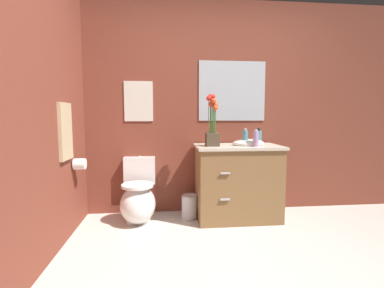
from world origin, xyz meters
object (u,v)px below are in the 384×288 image
(wall_mirror, at_px, (232,91))
(toilet_paper_roll, at_px, (80,164))
(flower_vase, at_px, (212,126))
(trash_bin, at_px, (190,207))
(hanging_towel, at_px, (65,131))
(soap_bottle, at_px, (256,139))
(hand_wash_bottle, at_px, (245,138))
(wall_poster, at_px, (139,101))
(vanity_cabinet, at_px, (237,181))
(lotion_bottle, at_px, (258,137))
(toilet, at_px, (138,199))

(wall_mirror, bearing_deg, toilet_paper_roll, -164.29)
(flower_vase, xyz_separation_m, wall_mirror, (0.29, 0.34, 0.41))
(trash_bin, xyz_separation_m, hanging_towel, (-1.17, -0.40, 0.88))
(soap_bottle, xyz_separation_m, trash_bin, (-0.69, 0.17, -0.78))
(wall_mirror, bearing_deg, flower_vase, -131.04)
(flower_vase, xyz_separation_m, trash_bin, (-0.24, 0.08, -0.91))
(hand_wash_bottle, distance_m, toilet_paper_roll, 1.74)
(wall_poster, bearing_deg, hand_wash_bottle, -15.87)
(vanity_cabinet, bearing_deg, wall_poster, 165.10)
(flower_vase, bearing_deg, hanging_towel, -167.19)
(lotion_bottle, height_order, wall_poster, wall_poster)
(toilet, relative_size, wall_poster, 1.51)
(flower_vase, xyz_separation_m, soap_bottle, (0.45, -0.10, -0.13))
(hand_wash_bottle, distance_m, hanging_towel, 1.81)
(trash_bin, distance_m, wall_mirror, 1.44)
(vanity_cabinet, xyz_separation_m, wall_mirror, (-0.00, 0.29, 1.02))
(hanging_towel, bearing_deg, hand_wash_bottle, 10.44)
(toilet, bearing_deg, wall_mirror, 13.64)
(soap_bottle, height_order, trash_bin, soap_bottle)
(hand_wash_bottle, bearing_deg, hanging_towel, -169.56)
(wall_poster, bearing_deg, hanging_towel, -132.40)
(flower_vase, height_order, toilet_paper_roll, flower_vase)
(trash_bin, bearing_deg, hand_wash_bottle, -6.59)
(hand_wash_bottle, height_order, toilet_paper_roll, hand_wash_bottle)
(hand_wash_bottle, distance_m, trash_bin, 0.99)
(toilet_paper_roll, bearing_deg, toilet, 19.75)
(flower_vase, relative_size, soap_bottle, 3.05)
(wall_mirror, bearing_deg, wall_poster, 180.00)
(flower_vase, bearing_deg, trash_bin, 162.49)
(toilet, xyz_separation_m, vanity_cabinet, (1.11, -0.03, 0.18))
(toilet_paper_roll, bearing_deg, lotion_bottle, 5.53)
(hanging_towel, bearing_deg, soap_bottle, 6.91)
(vanity_cabinet, distance_m, trash_bin, 0.61)
(flower_vase, bearing_deg, wall_mirror, 48.96)
(trash_bin, bearing_deg, toilet_paper_roll, -169.78)
(hanging_towel, bearing_deg, toilet, 33.05)
(lotion_bottle, bearing_deg, toilet_paper_roll, -174.47)
(wall_poster, xyz_separation_m, wall_mirror, (1.10, 0.00, 0.13))
(toilet_paper_roll, bearing_deg, wall_poster, 40.30)
(hand_wash_bottle, height_order, trash_bin, hand_wash_bottle)
(hand_wash_bottle, bearing_deg, lotion_bottle, 16.81)
(flower_vase, bearing_deg, wall_poster, 157.24)
(toilet, xyz_separation_m, hanging_towel, (-0.60, -0.39, 0.77))
(hand_wash_bottle, xyz_separation_m, wall_mirror, (-0.07, 0.33, 0.53))
(hand_wash_bottle, relative_size, wall_poster, 0.42)
(lotion_bottle, bearing_deg, toilet, 179.41)
(vanity_cabinet, relative_size, hanging_towel, 1.94)
(vanity_cabinet, height_order, hand_wash_bottle, hand_wash_bottle)
(toilet, relative_size, hand_wash_bottle, 3.61)
(flower_vase, distance_m, hand_wash_bottle, 0.38)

